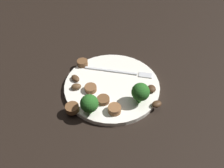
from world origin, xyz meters
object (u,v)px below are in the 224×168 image
object	(u,v)px
broccoli_floret_1	(89,104)
mushroom_3	(75,78)
sausage_slice_4	(91,88)
mushroom_5	(152,89)
plate	(112,86)
sausage_slice_0	(115,109)
broccoli_floret_0	(141,92)
fork	(124,72)
sausage_slice_2	(82,63)
mushroom_1	(76,87)
sausage_slice_1	(103,100)
mushroom_0	(157,104)
sausage_slice_3	(72,108)

from	to	relation	value
broccoli_floret_1	mushroom_3	distance (m)	0.12
sausage_slice_4	mushroom_5	distance (m)	0.15
plate	sausage_slice_0	world-z (taller)	sausage_slice_0
broccoli_floret_0	broccoli_floret_1	distance (m)	0.12
fork	broccoli_floret_0	distance (m)	0.11
sausage_slice_2	mushroom_1	size ratio (longest dim) A/B	1.20
sausage_slice_0	sausage_slice_1	distance (m)	0.04
broccoli_floret_1	mushroom_1	distance (m)	0.09
sausage_slice_0	sausage_slice_1	world-z (taller)	sausage_slice_0
fork	sausage_slice_2	size ratio (longest dim) A/B	5.97
broccoli_floret_1	mushroom_3	bearing A→B (deg)	109.66
mushroom_3	sausage_slice_4	bearing A→B (deg)	-45.08
fork	broccoli_floret_0	xyz separation A→B (m)	(0.03, -0.10, 0.03)
mushroom_0	mushroom_3	distance (m)	0.22
fork	sausage_slice_4	distance (m)	0.11
sausage_slice_1	mushroom_0	xyz separation A→B (m)	(0.12, -0.02, 0.00)
plate	mushroom_0	xyz separation A→B (m)	(0.10, -0.08, 0.01)
sausage_slice_4	mushroom_0	bearing A→B (deg)	-21.36
sausage_slice_3	mushroom_1	size ratio (longest dim) A/B	1.28
mushroom_1	broccoli_floret_1	bearing A→B (deg)	-65.67
sausage_slice_1	mushroom_1	xyz separation A→B (m)	(-0.07, 0.05, 0.00)
fork	broccoli_floret_0	world-z (taller)	broccoli_floret_0
broccoli_floret_1	mushroom_0	xyz separation A→B (m)	(0.15, 0.01, -0.02)
mushroom_1	mushroom_3	size ratio (longest dim) A/B	0.91
fork	sausage_slice_3	world-z (taller)	sausage_slice_3
broccoli_floret_0	sausage_slice_2	world-z (taller)	broccoli_floret_0
fork	sausage_slice_3	xyz separation A→B (m)	(-0.13, -0.12, 0.01)
fork	sausage_slice_0	size ratio (longest dim) A/B	5.87
broccoli_floret_0	sausage_slice_2	bearing A→B (deg)	133.70
sausage_slice_4	mushroom_5	world-z (taller)	same
broccoli_floret_0	mushroom_5	world-z (taller)	broccoli_floret_0
fork	sausage_slice_2	world-z (taller)	sausage_slice_2
broccoli_floret_0	sausage_slice_4	size ratio (longest dim) A/B	1.86
sausage_slice_0	mushroom_3	bearing A→B (deg)	130.72
sausage_slice_2	mushroom_5	bearing A→B (deg)	-32.32
sausage_slice_1	sausage_slice_4	bearing A→B (deg)	127.97
sausage_slice_1	sausage_slice_2	bearing A→B (deg)	110.96
mushroom_1	mushroom_5	distance (m)	0.19
plate	mushroom_5	world-z (taller)	mushroom_5
sausage_slice_2	mushroom_1	bearing A→B (deg)	-98.10
fork	sausage_slice_3	bearing A→B (deg)	-122.99
broccoli_floret_0	sausage_slice_1	distance (m)	0.09
sausage_slice_3	sausage_slice_4	xyz separation A→B (m)	(0.04, 0.06, -0.00)
sausage_slice_0	mushroom_0	bearing A→B (deg)	5.83
fork	mushroom_3	world-z (taller)	mushroom_3
fork	mushroom_1	size ratio (longest dim) A/B	7.15
broccoli_floret_0	sausage_slice_1	bearing A→B (deg)	175.39
plate	broccoli_floret_0	xyz separation A→B (m)	(0.06, -0.06, 0.04)
plate	sausage_slice_3	bearing A→B (deg)	-140.91
broccoli_floret_1	mushroom_5	bearing A→B (deg)	20.98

